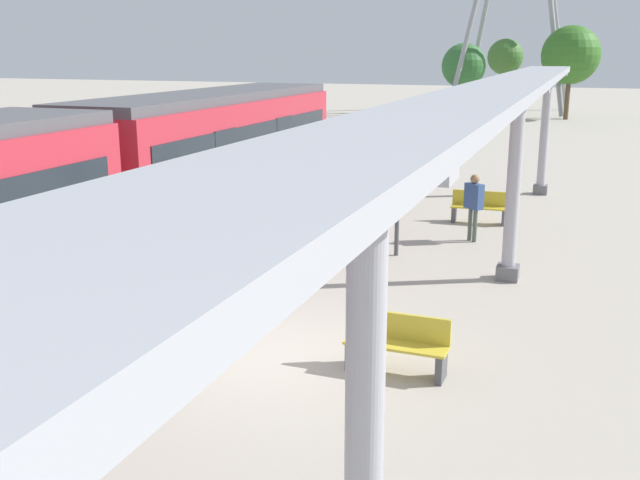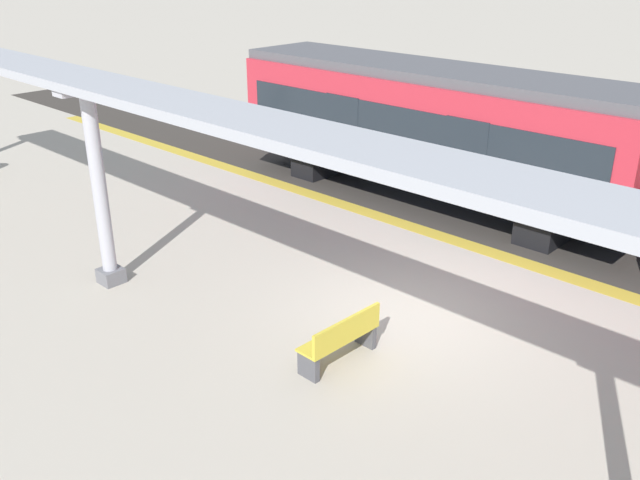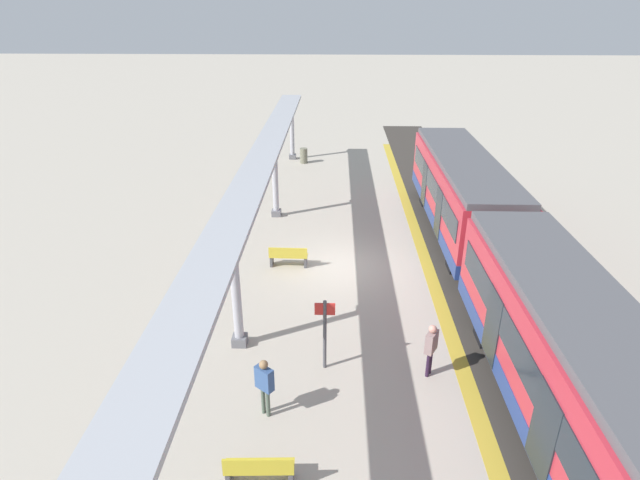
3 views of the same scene
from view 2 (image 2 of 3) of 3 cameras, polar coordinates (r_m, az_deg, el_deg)
The scene contains 7 objects.
ground_plane at distance 12.71m, azimuth 7.90°, elevation -6.11°, with size 176.00×176.00×0.00m, color #B2A99A.
tactile_edge_strip at distance 15.31m, azimuth 15.37°, elevation -1.42°, with size 0.47×38.27×0.01m, color gold.
trackbed at distance 16.84m, azimuth 18.42°, elevation 0.51°, with size 3.20×50.27×0.01m, color #38332D.
train_near_carriage at distance 17.87m, azimuth 9.19°, elevation 8.90°, with size 2.65×11.19×3.48m.
canopy_pillar_second at distance 13.58m, azimuth -17.96°, elevation 4.09°, with size 1.10×0.44×3.91m.
canopy_beam at distance 9.00m, azimuth -3.14°, elevation 9.08°, with size 1.20×30.88×0.16m, color #A8AAB2.
bench_near_end at distance 11.00m, azimuth 1.81°, elevation -8.25°, with size 1.51×0.47×0.86m.
Camera 2 is at (9.13, 6.28, 6.21)m, focal length 38.29 mm.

